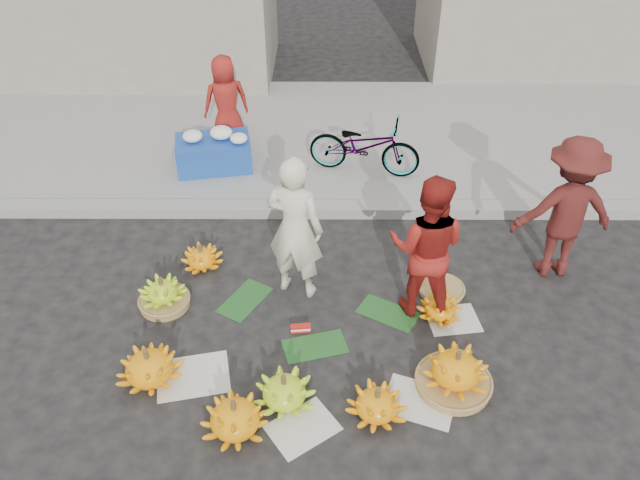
{
  "coord_description": "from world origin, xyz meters",
  "views": [
    {
      "loc": [
        -0.03,
        -4.67,
        4.81
      ],
      "look_at": [
        -0.05,
        0.71,
        0.7
      ],
      "focal_mm": 35.0,
      "sensor_mm": 36.0,
      "label": 1
    }
  ],
  "objects_px": {
    "vendor_cream": "(295,228)",
    "bicycle": "(364,146)",
    "flower_table": "(214,151)",
    "banana_bunch_0": "(149,367)",
    "banana_bunch_4": "(455,371)"
  },
  "relations": [
    {
      "from": "vendor_cream",
      "to": "bicycle",
      "type": "distance_m",
      "value": 2.6
    },
    {
      "from": "flower_table",
      "to": "bicycle",
      "type": "height_order",
      "value": "bicycle"
    },
    {
      "from": "banana_bunch_4",
      "to": "vendor_cream",
      "type": "relative_size",
      "value": 0.47
    },
    {
      "from": "banana_bunch_4",
      "to": "flower_table",
      "type": "height_order",
      "value": "flower_table"
    },
    {
      "from": "banana_bunch_0",
      "to": "bicycle",
      "type": "bearing_deg",
      "value": 58.85
    },
    {
      "from": "banana_bunch_0",
      "to": "banana_bunch_4",
      "type": "relative_size",
      "value": 0.93
    },
    {
      "from": "banana_bunch_4",
      "to": "flower_table",
      "type": "relative_size",
      "value": 0.7
    },
    {
      "from": "banana_bunch_0",
      "to": "flower_table",
      "type": "xyz_separation_m",
      "value": [
        0.11,
        3.87,
        0.2
      ]
    },
    {
      "from": "vendor_cream",
      "to": "bicycle",
      "type": "height_order",
      "value": "vendor_cream"
    },
    {
      "from": "banana_bunch_4",
      "to": "flower_table",
      "type": "xyz_separation_m",
      "value": [
        -2.84,
        3.94,
        0.16
      ]
    },
    {
      "from": "vendor_cream",
      "to": "flower_table",
      "type": "height_order",
      "value": "vendor_cream"
    },
    {
      "from": "bicycle",
      "to": "flower_table",
      "type": "bearing_deg",
      "value": 100.26
    },
    {
      "from": "banana_bunch_0",
      "to": "vendor_cream",
      "type": "xyz_separation_m",
      "value": [
        1.38,
        1.33,
        0.69
      ]
    },
    {
      "from": "banana_bunch_0",
      "to": "banana_bunch_4",
      "type": "bearing_deg",
      "value": -1.49
    },
    {
      "from": "vendor_cream",
      "to": "bicycle",
      "type": "relative_size",
      "value": 1.09
    }
  ]
}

